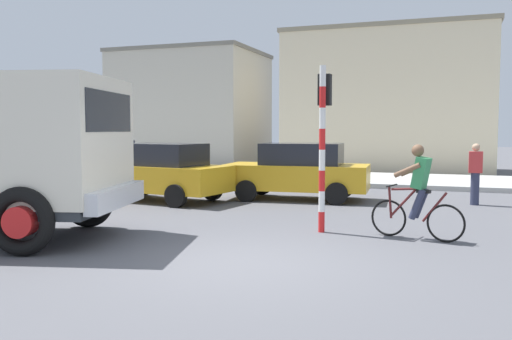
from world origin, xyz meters
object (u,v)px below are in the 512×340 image
object	(u,v)px
cyclist	(418,192)
traffic_light_pole	(323,125)
car_far_side	(159,172)
car_white_mid	(100,163)
pedestrian_near_kerb	(475,173)
car_red_near	(298,171)

from	to	relation	value
cyclist	traffic_light_pole	distance (m)	2.16
traffic_light_pole	car_far_side	world-z (taller)	traffic_light_pole
car_white_mid	pedestrian_near_kerb	size ratio (longest dim) A/B	2.63
car_white_mid	pedestrian_near_kerb	bearing A→B (deg)	-2.29
car_red_near	car_white_mid	bearing A→B (deg)	172.20
pedestrian_near_kerb	car_far_side	bearing A→B (deg)	-165.49
traffic_light_pole	car_red_near	distance (m)	5.01
car_white_mid	car_far_side	size ratio (longest dim) A/B	1.01
traffic_light_pole	pedestrian_near_kerb	distance (m)	5.97
car_white_mid	car_far_side	world-z (taller)	same
car_red_near	car_white_mid	size ratio (longest dim) A/B	0.97
pedestrian_near_kerb	car_red_near	bearing A→B (deg)	-173.60
pedestrian_near_kerb	car_white_mid	bearing A→B (deg)	177.71
car_far_side	pedestrian_near_kerb	bearing A→B (deg)	14.51
traffic_light_pole	car_white_mid	size ratio (longest dim) A/B	0.75
car_white_mid	car_far_side	bearing A→B (deg)	-34.43
cyclist	pedestrian_near_kerb	world-z (taller)	cyclist
cyclist	traffic_light_pole	bearing A→B (deg)	174.65
cyclist	traffic_light_pole	world-z (taller)	traffic_light_pole
cyclist	traffic_light_pole	size ratio (longest dim) A/B	0.54
car_red_near	car_far_side	bearing A→B (deg)	-155.66
traffic_light_pole	car_far_side	size ratio (longest dim) A/B	0.76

